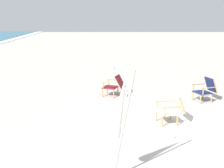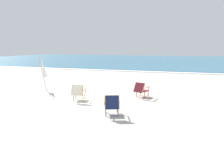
{
  "view_description": "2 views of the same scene",
  "coord_description": "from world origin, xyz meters",
  "px_view_note": "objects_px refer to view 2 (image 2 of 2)",
  "views": [
    {
      "loc": [
        -7.85,
        1.84,
        3.0
      ],
      "look_at": [
        1.47,
        1.85,
        0.84
      ],
      "focal_mm": 50.0,
      "sensor_mm": 36.0,
      "label": 1
    },
    {
      "loc": [
        4.63,
        -8.35,
        2.56
      ],
      "look_at": [
        1.83,
        0.9,
        0.78
      ],
      "focal_mm": 32.0,
      "sensor_mm": 36.0,
      "label": 2
    }
  ],
  "objects_px": {
    "beach_chair_back_right": "(78,92)",
    "umbrella_furled_white": "(43,68)",
    "beach_chair_far_center": "(141,89)",
    "beach_chair_mid_center": "(112,104)"
  },
  "relations": [
    {
      "from": "beach_chair_far_center",
      "to": "umbrella_furled_white",
      "type": "xyz_separation_m",
      "value": [
        -5.79,
        -0.06,
        0.95
      ]
    },
    {
      "from": "beach_chair_back_right",
      "to": "umbrella_furled_white",
      "type": "distance_m",
      "value": 3.48
    },
    {
      "from": "beach_chair_mid_center",
      "to": "umbrella_furled_white",
      "type": "height_order",
      "value": "umbrella_furled_white"
    },
    {
      "from": "beach_chair_mid_center",
      "to": "beach_chair_far_center",
      "type": "distance_m",
      "value": 3.2
    },
    {
      "from": "beach_chair_far_center",
      "to": "umbrella_furled_white",
      "type": "distance_m",
      "value": 5.86
    },
    {
      "from": "beach_chair_back_right",
      "to": "umbrella_furled_white",
      "type": "relative_size",
      "value": 0.39
    },
    {
      "from": "beach_chair_far_center",
      "to": "umbrella_furled_white",
      "type": "relative_size",
      "value": 0.43
    },
    {
      "from": "beach_chair_mid_center",
      "to": "beach_chair_far_center",
      "type": "bearing_deg",
      "value": 78.67
    },
    {
      "from": "beach_chair_far_center",
      "to": "beach_chair_mid_center",
      "type": "bearing_deg",
      "value": -101.33
    },
    {
      "from": "beach_chair_back_right",
      "to": "beach_chair_far_center",
      "type": "bearing_deg",
      "value": 29.25
    }
  ]
}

